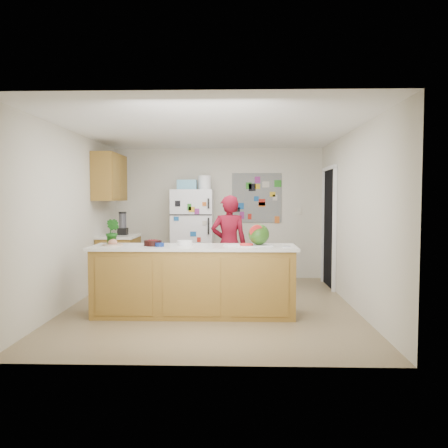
{
  "coord_description": "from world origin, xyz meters",
  "views": [
    {
      "loc": [
        0.36,
        -6.17,
        1.54
      ],
      "look_at": [
        0.18,
        0.2,
        1.16
      ],
      "focal_mm": 35.0,
      "sensor_mm": 36.0,
      "label": 1
    }
  ],
  "objects_px": {
    "refrigerator": "(193,236)",
    "watermelon": "(259,234)",
    "cherry_bowl": "(153,243)",
    "person": "(229,244)"
  },
  "relations": [
    {
      "from": "refrigerator",
      "to": "person",
      "type": "xyz_separation_m",
      "value": [
        0.69,
        -1.04,
        -0.05
      ]
    },
    {
      "from": "watermelon",
      "to": "cherry_bowl",
      "type": "xyz_separation_m",
      "value": [
        -1.39,
        -0.04,
        -0.11
      ]
    },
    {
      "from": "watermelon",
      "to": "cherry_bowl",
      "type": "bearing_deg",
      "value": -178.32
    },
    {
      "from": "refrigerator",
      "to": "cherry_bowl",
      "type": "bearing_deg",
      "value": -96.84
    },
    {
      "from": "refrigerator",
      "to": "watermelon",
      "type": "xyz_separation_m",
      "value": [
        1.1,
        -2.35,
        0.22
      ]
    },
    {
      "from": "person",
      "to": "watermelon",
      "type": "bearing_deg",
      "value": 103.72
    },
    {
      "from": "person",
      "to": "watermelon",
      "type": "height_order",
      "value": "person"
    },
    {
      "from": "refrigerator",
      "to": "cherry_bowl",
      "type": "distance_m",
      "value": 2.41
    },
    {
      "from": "refrigerator",
      "to": "watermelon",
      "type": "bearing_deg",
      "value": -64.84
    },
    {
      "from": "refrigerator",
      "to": "watermelon",
      "type": "relative_size",
      "value": 6.24
    }
  ]
}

